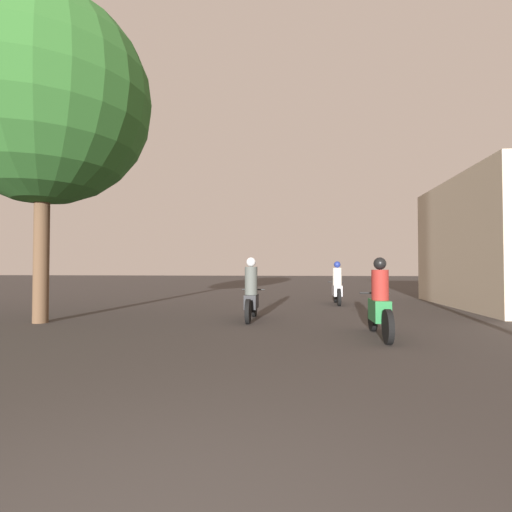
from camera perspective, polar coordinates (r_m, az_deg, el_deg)
name	(u,v)px	position (r m, az deg, el deg)	size (l,w,h in m)	color
motorcycle_green	(380,305)	(8.11, 17.24, -6.70)	(0.60, 2.06, 1.54)	black
motorcycle_black	(251,295)	(10.23, -0.67, -5.59)	(0.60, 1.99, 1.60)	black
motorcycle_silver	(337,287)	(14.86, 11.51, -4.38)	(0.60, 1.96, 1.56)	black
street_tree	(44,100)	(11.79, -28.07, 19.12)	(5.18, 5.18, 8.09)	brown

